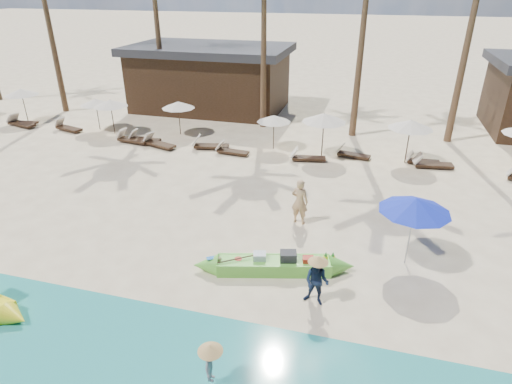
# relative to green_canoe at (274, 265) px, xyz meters

# --- Properties ---
(ground) EXTENTS (240.00, 240.00, 0.00)m
(ground) POSITION_rel_green_canoe_xyz_m (-0.70, 0.13, -0.24)
(ground) COLOR beige
(ground) RESTS_ON ground
(green_canoe) EXTENTS (5.51, 1.77, 0.71)m
(green_canoe) POSITION_rel_green_canoe_xyz_m (0.00, 0.00, 0.00)
(green_canoe) COLOR #65CB3E
(green_canoe) RESTS_ON ground
(tourist) EXTENTS (0.71, 0.53, 1.77)m
(tourist) POSITION_rel_green_canoe_xyz_m (0.22, 3.20, 0.65)
(tourist) COLOR tan
(tourist) RESTS_ON ground
(vendor_green) EXTENTS (0.79, 0.66, 1.45)m
(vendor_green) POSITION_rel_green_canoe_xyz_m (1.46, -1.11, 0.48)
(vendor_green) COLOR #15223C
(vendor_green) RESTS_ON ground
(vendor_yellow) EXTENTS (0.39, 0.62, 0.92)m
(vendor_yellow) POSITION_rel_green_canoe_xyz_m (-0.37, -4.47, 0.40)
(vendor_yellow) COLOR gray
(vendor_yellow) RESTS_ON ground
(blue_umbrella) EXTENTS (2.17, 2.17, 2.33)m
(blue_umbrella) POSITION_rel_green_canoe_xyz_m (3.98, 1.56, 1.87)
(blue_umbrella) COLOR #99999E
(blue_umbrella) RESTS_ON ground
(resort_parasol_1) EXTENTS (2.04, 2.04, 2.10)m
(resort_parasol_1) POSITION_rel_green_canoe_xyz_m (-19.10, 11.44, 1.65)
(resort_parasol_1) COLOR #352015
(resort_parasol_1) RESTS_ON ground
(lounger_1_left) EXTENTS (1.90, 0.87, 0.62)m
(lounger_1_left) POSITION_rel_green_canoe_xyz_m (-18.86, 10.61, -0.03)
(lounger_1_left) COLOR #352015
(lounger_1_left) RESTS_ON ground
(lounger_1_right) EXTENTS (2.04, 1.09, 0.66)m
(lounger_1_right) POSITION_rel_green_canoe_xyz_m (-18.65, 10.39, -0.02)
(lounger_1_right) COLOR #352015
(lounger_1_right) RESTS_ON ground
(resort_parasol_2) EXTENTS (1.84, 1.84, 1.90)m
(resort_parasol_2) POSITION_rel_green_canoe_xyz_m (-13.55, 11.14, 1.47)
(resort_parasol_2) COLOR #352015
(resort_parasol_2) RESTS_ON ground
(lounger_2_left) EXTENTS (1.95, 1.03, 0.63)m
(lounger_2_left) POSITION_rel_green_canoe_xyz_m (-15.31, 10.41, -0.03)
(lounger_2_left) COLOR #352015
(lounger_2_left) RESTS_ON ground
(resort_parasol_3) EXTENTS (1.97, 1.97, 2.03)m
(resort_parasol_3) POSITION_rel_green_canoe_xyz_m (-12.26, 10.71, 1.59)
(resort_parasol_3) COLOR #352015
(resort_parasol_3) RESTS_ON ground
(lounger_3_left) EXTENTS (2.01, 0.86, 0.66)m
(lounger_3_left) POSITION_rel_green_canoe_xyz_m (-10.43, 9.51, -0.02)
(lounger_3_left) COLOR #352015
(lounger_3_left) RESTS_ON ground
(lounger_3_right) EXTENTS (1.82, 0.61, 0.61)m
(lounger_3_right) POSITION_rel_green_canoe_xyz_m (-9.84, 9.78, -0.04)
(lounger_3_right) COLOR #352015
(lounger_3_right) RESTS_ON ground
(resort_parasol_4) EXTENTS (1.91, 1.91, 1.97)m
(resort_parasol_4) POSITION_rel_green_canoe_xyz_m (-8.39, 11.59, 1.53)
(resort_parasol_4) COLOR #352015
(resort_parasol_4) RESTS_ON ground
(lounger_4_left) EXTENTS (2.02, 1.15, 0.65)m
(lounger_4_left) POSITION_rel_green_canoe_xyz_m (-8.67, 9.28, -0.02)
(lounger_4_left) COLOR #352015
(lounger_4_left) RESTS_ON ground
(lounger_4_right) EXTENTS (2.02, 0.96, 0.66)m
(lounger_4_right) POSITION_rel_green_canoe_xyz_m (-5.88, 9.72, -0.02)
(lounger_4_right) COLOR #352015
(lounger_4_right) RESTS_ON ground
(resort_parasol_5) EXTENTS (1.81, 1.81, 1.86)m
(resort_parasol_5) POSITION_rel_green_canoe_xyz_m (-2.52, 10.68, 1.44)
(resort_parasol_5) COLOR #352015
(resort_parasol_5) RESTS_ON ground
(lounger_5_left) EXTENTS (1.79, 0.69, 0.59)m
(lounger_5_left) POSITION_rel_green_canoe_xyz_m (-4.49, 9.29, -0.04)
(lounger_5_left) COLOR #352015
(lounger_5_left) RESTS_ON ground
(resort_parasol_6) EXTENTS (2.23, 2.23, 2.30)m
(resort_parasol_6) POSITION_rel_green_canoe_xyz_m (0.16, 10.21, 1.83)
(resort_parasol_6) COLOR #352015
(resort_parasol_6) RESTS_ON ground
(lounger_6_left) EXTENTS (1.83, 0.84, 0.60)m
(lounger_6_left) POSITION_rel_green_canoe_xyz_m (-0.52, 9.40, -0.04)
(lounger_6_left) COLOR #352015
(lounger_6_left) RESTS_ON ground
(lounger_6_right) EXTENTS (1.79, 0.88, 0.58)m
(lounger_6_right) POSITION_rel_green_canoe_xyz_m (1.65, 10.50, -0.04)
(lounger_6_right) COLOR #352015
(lounger_6_right) RESTS_ON ground
(resort_parasol_7) EXTENTS (2.15, 2.15, 2.22)m
(resort_parasol_7) POSITION_rel_green_canoe_xyz_m (4.29, 10.43, 1.76)
(resort_parasol_7) COLOR #352015
(resort_parasol_7) RESTS_ON ground
(lounger_7_left) EXTENTS (1.66, 0.61, 0.55)m
(lounger_7_left) POSITION_rel_green_canoe_xyz_m (5.04, 10.51, -0.06)
(lounger_7_left) COLOR #352015
(lounger_7_left) RESTS_ON ground
(lounger_7_right) EXTENTS (1.95, 0.83, 0.64)m
(lounger_7_right) POSITION_rel_green_canoe_xyz_m (5.47, 10.11, -0.03)
(lounger_7_right) COLOR #352015
(lounger_7_right) RESTS_ON ground
(pavilion_west) EXTENTS (10.80, 6.60, 4.30)m
(pavilion_west) POSITION_rel_green_canoe_xyz_m (-8.70, 17.63, 1.95)
(pavilion_west) COLOR #352015
(pavilion_west) RESTS_ON ground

